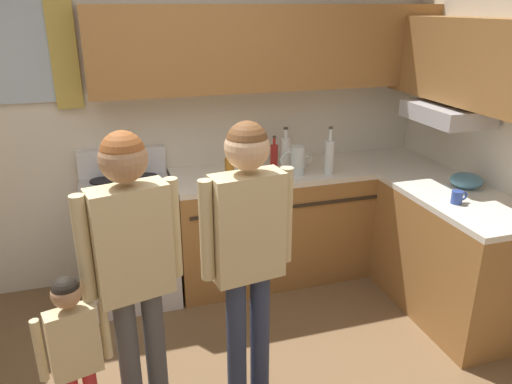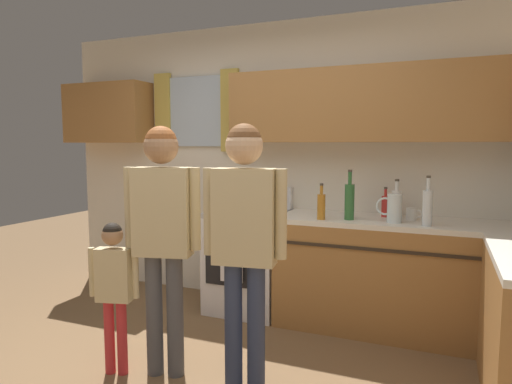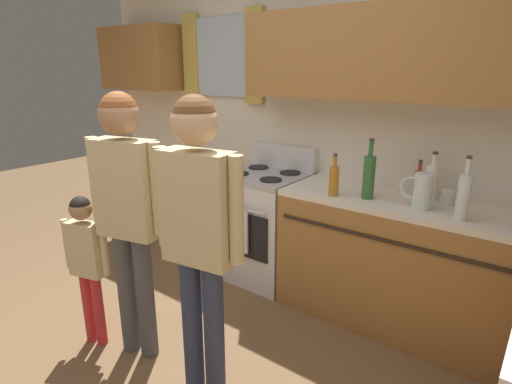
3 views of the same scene
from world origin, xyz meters
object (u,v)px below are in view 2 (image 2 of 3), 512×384
Objects in this scene: bottle_tall_clear at (427,207)px; adult_in_plaid at (244,227)px; bottle_oil_amber at (321,206)px; small_child at (114,280)px; stove_oven at (248,258)px; water_pitcher at (394,208)px; bottle_milk_white at (396,203)px; adult_holding_child at (163,221)px; bottle_sauce_red at (385,206)px; mug_ceramic_white at (412,214)px; bottle_wine_green at (349,201)px.

bottle_tall_clear is 0.23× the size of adult_in_plaid.
small_child is at bearing -131.08° from bottle_oil_amber.
small_child is (-0.33, -1.41, 0.16)m from stove_oven.
water_pitcher is 2.07m from small_child.
stove_oven is 1.62m from bottle_tall_clear.
bottle_milk_white is 1.90m from adult_holding_child.
bottle_sauce_red is at bearing 109.54° from water_pitcher.
adult_holding_child is at bearing -137.89° from water_pitcher.
bottle_sauce_red is at bearing 66.08° from adult_in_plaid.
adult_holding_child is (-1.41, -1.33, 0.06)m from mug_ceramic_white.
adult_holding_child is at bearing -124.46° from bottle_oil_amber.
mug_ceramic_white is 0.13× the size of small_child.
bottle_oil_amber is (-0.45, -0.33, 0.02)m from bottle_sauce_red.
adult_holding_child is at bearing -132.57° from bottle_milk_white.
small_child is at bearing -136.34° from bottle_milk_white.
bottle_oil_amber is 0.55m from water_pitcher.
water_pitcher is at bearing -0.76° from bottle_wine_green.
water_pitcher is (0.33, -0.00, -0.04)m from bottle_wine_green.
bottle_sauce_red is at bearing 36.33° from bottle_oil_amber.
stove_oven is at bearing 173.99° from water_pitcher.
bottle_tall_clear is 1.88m from adult_holding_child.
mug_ceramic_white is (0.21, -0.09, -0.05)m from bottle_sauce_red.
mug_ceramic_white is (-0.12, 0.23, -0.09)m from bottle_tall_clear.
bottle_tall_clear is 2.23m from small_child.
adult_holding_child reaches higher than bottle_milk_white.
stove_oven is at bearing -175.33° from bottle_milk_white.
stove_oven is 8.76× the size of mug_ceramic_white.
mug_ceramic_white is (0.46, 0.16, -0.10)m from bottle_wine_green.
adult_holding_child is (-0.74, -1.08, 0.00)m from bottle_oil_amber.
bottle_milk_white is at bearing 62.85° from adult_in_plaid.
bottle_wine_green reaches higher than bottle_tall_clear.
adult_in_plaid reaches higher than water_pitcher.
stove_oven is 5.00× the size of water_pitcher.
bottle_milk_white reaches higher than stove_oven.
water_pitcher is 1.73m from adult_holding_child.
adult_in_plaid reaches higher than bottle_tall_clear.
bottle_oil_amber is at bearing 55.54° from adult_holding_child.
bottle_tall_clear is at bearing 1.08° from bottle_oil_amber.
bottle_milk_white is (0.33, 0.23, -0.03)m from bottle_wine_green.
adult_in_plaid is at bearing -122.33° from mug_ceramic_white.
water_pitcher is at bearing 38.83° from small_child.
adult_in_plaid is (-0.72, -1.40, -0.01)m from bottle_milk_white.
bottle_oil_amber is (-0.21, -0.08, -0.04)m from bottle_wine_green.
water_pitcher is 0.14× the size of adult_in_plaid.
bottle_tall_clear reaches higher than bottle_oil_amber.
adult_in_plaid is (-0.72, -1.16, 0.00)m from water_pitcher.
adult_holding_child is at bearing 179.80° from adult_in_plaid.
bottle_tall_clear is 1.17× the size of bottle_milk_white.
bottle_sauce_red is at bearing 49.84° from adult_holding_child.
stove_oven is 1.10m from bottle_wine_green.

